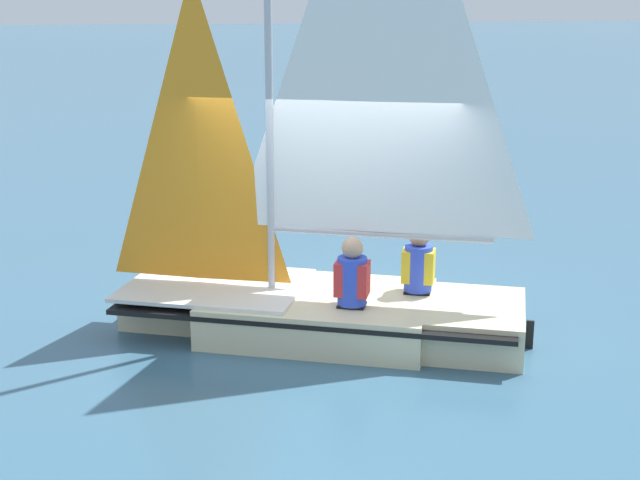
# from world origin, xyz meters

# --- Properties ---
(ground_plane) EXTENTS (260.00, 260.00, 0.00)m
(ground_plane) POSITION_xyz_m (0.00, 0.00, 0.00)
(ground_plane) COLOR #38607A
(sailboat_main) EXTENTS (3.43, 4.46, 5.71)m
(sailboat_main) POSITION_xyz_m (-0.02, -0.05, 0.78)
(sailboat_main) COLOR beige
(sailboat_main) RESTS_ON ground_plane
(sailor_helm) EXTENTS (0.41, 0.42, 1.16)m
(sailor_helm) POSITION_xyz_m (-0.46, -0.21, 0.62)
(sailor_helm) COLOR black
(sailor_helm) RESTS_ON ground_plane
(sailor_crew) EXTENTS (0.41, 0.42, 1.16)m
(sailor_crew) POSITION_xyz_m (-0.22, -1.03, 0.63)
(sailor_crew) COLOR black
(sailor_crew) RESTS_ON ground_plane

